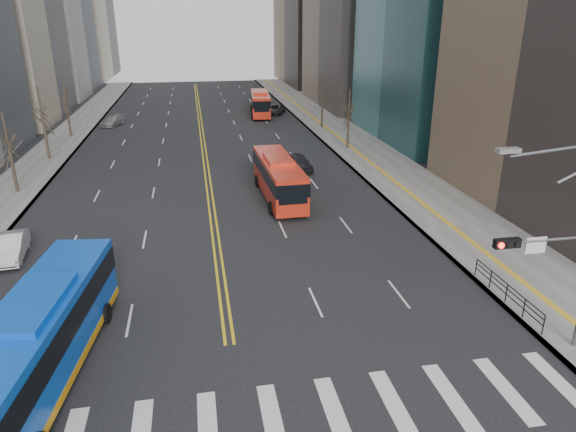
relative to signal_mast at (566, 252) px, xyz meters
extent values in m
plane|color=black|center=(-13.77, -2.00, -4.86)|extent=(220.00, 220.00, 0.00)
cube|color=slate|center=(3.73, 43.00, -4.78)|extent=(7.00, 130.00, 0.15)
cube|color=slate|center=(-30.27, 43.00, -4.78)|extent=(5.00, 130.00, 0.15)
cube|color=silver|center=(-14.95, -2.00, -4.85)|extent=(0.70, 4.00, 0.01)
cube|color=silver|center=(-12.58, -2.00, -4.85)|extent=(0.70, 4.00, 0.01)
cube|color=silver|center=(-10.22, -2.00, -4.85)|extent=(0.70, 4.00, 0.01)
cube|color=silver|center=(-7.86, -2.00, -4.85)|extent=(0.70, 4.00, 0.01)
cube|color=silver|center=(-5.49, -2.00, -4.85)|extent=(0.70, 4.00, 0.01)
cube|color=silver|center=(-3.13, -2.00, -4.85)|extent=(0.70, 4.00, 0.01)
cube|color=silver|center=(-0.77, -2.00, -4.85)|extent=(0.70, 4.00, 0.01)
cube|color=gold|center=(-13.97, 53.00, -4.85)|extent=(0.15, 100.00, 0.01)
cube|color=gold|center=(-13.57, 53.00, -4.85)|extent=(0.15, 100.00, 0.01)
cylinder|color=slate|center=(-0.82, 0.00, 0.64)|extent=(4.50, 0.12, 0.12)
cube|color=black|center=(-2.77, 0.00, 0.64)|extent=(1.10, 0.28, 0.38)
cylinder|color=#FF190C|center=(-3.12, -0.16, 0.64)|extent=(0.24, 0.08, 0.24)
cylinder|color=black|center=(-2.77, -0.16, 0.64)|extent=(0.24, 0.08, 0.24)
cylinder|color=black|center=(-2.42, -0.16, 0.64)|extent=(0.24, 0.08, 0.24)
cube|color=silver|center=(-1.47, 0.00, 0.44)|extent=(0.90, 0.06, 0.70)
cube|color=#999993|center=(-3.37, 0.00, 4.44)|extent=(0.90, 0.35, 0.18)
cube|color=black|center=(0.53, 4.00, -3.71)|extent=(0.04, 6.00, 0.04)
cylinder|color=black|center=(0.53, 1.00, -4.21)|extent=(0.06, 0.06, 1.00)
cylinder|color=black|center=(0.53, 2.50, -4.21)|extent=(0.06, 0.06, 1.00)
cylinder|color=black|center=(0.53, 4.00, -4.21)|extent=(0.06, 0.06, 1.00)
cylinder|color=black|center=(0.53, 5.50, -4.21)|extent=(0.06, 0.06, 1.00)
cylinder|color=black|center=(0.53, 7.00, -4.21)|extent=(0.06, 0.06, 1.00)
cylinder|color=#2E221C|center=(-29.77, 28.00, -3.06)|extent=(0.28, 0.28, 3.60)
cylinder|color=#2E221C|center=(-29.77, 39.00, -2.86)|extent=(0.28, 0.28, 4.00)
cylinder|color=#2E221C|center=(-29.77, 50.00, -2.96)|extent=(0.28, 0.28, 3.80)
cylinder|color=#2E221C|center=(2.23, 38.00, -3.11)|extent=(0.28, 0.28, 3.50)
cylinder|color=#2E221C|center=(2.23, 50.00, -2.98)|extent=(0.28, 0.28, 3.75)
cube|color=blue|center=(-21.37, 2.00, -2.96)|extent=(4.31, 13.18, 3.10)
cube|color=black|center=(-21.37, 2.00, -2.37)|extent=(4.37, 13.21, 1.10)
cube|color=blue|center=(-21.37, 2.00, -1.31)|extent=(2.71, 4.77, 0.40)
cube|color=orange|center=(-21.37, 2.00, -4.31)|extent=(4.37, 13.21, 0.35)
cylinder|color=black|center=(-22.18, 6.28, -4.36)|extent=(0.42, 1.03, 1.00)
cylinder|color=black|center=(-19.51, 5.94, -4.36)|extent=(0.42, 1.03, 1.00)
cube|color=red|center=(-8.22, 22.68, -3.09)|extent=(2.77, 11.02, 2.84)
cube|color=black|center=(-8.22, 22.68, -2.53)|extent=(2.83, 11.04, 1.02)
cube|color=red|center=(-8.22, 22.68, -1.57)|extent=(2.09, 3.89, 0.40)
cylinder|color=black|center=(-9.38, 19.14, -4.36)|extent=(0.33, 1.01, 1.00)
cylinder|color=black|center=(-6.89, 19.20, -4.36)|extent=(0.33, 1.01, 1.00)
cylinder|color=black|center=(-9.56, 26.15, -4.36)|extent=(0.33, 1.01, 1.00)
cylinder|color=black|center=(-7.07, 26.22, -4.36)|extent=(0.33, 1.01, 1.00)
cube|color=red|center=(-4.57, 61.30, -3.04)|extent=(3.61, 11.47, 2.93)
cube|color=black|center=(-4.57, 61.30, -2.47)|extent=(3.67, 11.49, 1.05)
cube|color=red|center=(-4.57, 61.30, -1.48)|extent=(2.41, 4.12, 0.40)
cylinder|color=black|center=(-6.19, 57.83, -4.36)|extent=(0.39, 1.02, 1.00)
cylinder|color=black|center=(-3.63, 57.59, -4.36)|extent=(0.39, 1.02, 1.00)
cylinder|color=black|center=(-5.51, 65.02, -4.36)|extent=(0.39, 1.02, 1.00)
cylinder|color=black|center=(-2.96, 64.77, -4.36)|extent=(0.39, 1.02, 1.00)
imported|color=silver|center=(-26.27, 14.51, -4.13)|extent=(2.05, 4.58, 1.46)
imported|color=black|center=(-4.95, 30.63, -4.08)|extent=(2.46, 4.77, 1.55)
imported|color=gray|center=(-25.58, 56.88, -4.19)|extent=(3.50, 4.94, 1.33)
imported|color=black|center=(-2.03, 61.98, -4.19)|extent=(3.73, 5.29, 1.34)
camera|label=1|loc=(-14.73, -16.72, 9.01)|focal=32.00mm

